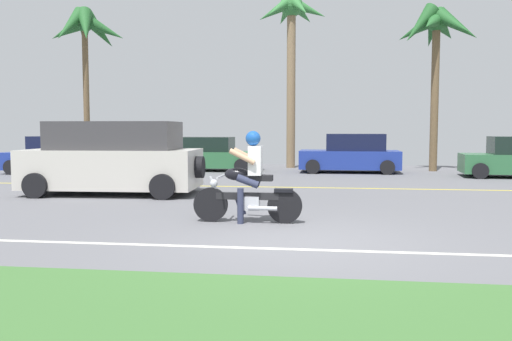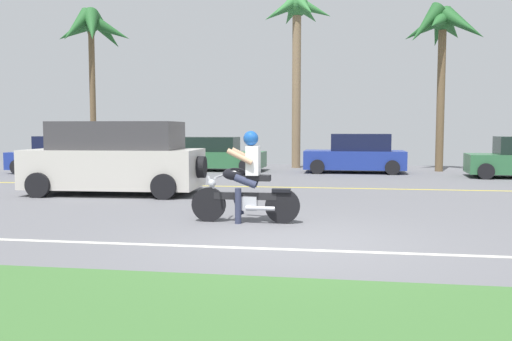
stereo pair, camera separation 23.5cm
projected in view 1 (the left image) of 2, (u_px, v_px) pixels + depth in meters
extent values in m
cube|color=slate|center=(303.00, 213.00, 11.22)|extent=(56.00, 30.00, 0.04)
cube|color=silver|center=(292.00, 249.00, 7.72)|extent=(50.40, 0.12, 0.01)
cube|color=yellow|center=(311.00, 188.00, 15.84)|extent=(50.40, 0.12, 0.01)
cylinder|color=black|center=(211.00, 205.00, 10.01)|extent=(0.64, 0.10, 0.64)
cylinder|color=black|center=(285.00, 206.00, 9.84)|extent=(0.64, 0.10, 0.64)
cylinder|color=#B7BAC1|center=(216.00, 191.00, 9.98)|extent=(0.29, 0.06, 0.56)
cube|color=black|center=(247.00, 196.00, 9.91)|extent=(1.17, 0.12, 0.13)
cube|color=#B7BAC1|center=(250.00, 203.00, 9.92)|extent=(0.34, 0.22, 0.26)
ellipsoid|color=black|center=(237.00, 174.00, 9.91)|extent=(0.47, 0.26, 0.24)
cube|color=black|center=(259.00, 178.00, 9.86)|extent=(0.52, 0.24, 0.11)
cube|color=black|center=(284.00, 190.00, 9.82)|extent=(0.34, 0.17, 0.06)
cylinder|color=#B7BAC1|center=(221.00, 177.00, 9.95)|extent=(0.04, 0.67, 0.04)
sphere|color=#B7BAC1|center=(214.00, 183.00, 9.97)|extent=(0.15, 0.15, 0.15)
cylinder|color=#B7BAC1|center=(263.00, 208.00, 9.76)|extent=(0.54, 0.08, 0.08)
cube|color=white|center=(255.00, 160.00, 9.84)|extent=(0.24, 0.35, 0.54)
sphere|color=#194C9E|center=(253.00, 138.00, 9.82)|extent=(0.28, 0.28, 0.28)
cylinder|color=#2D334C|center=(249.00, 180.00, 9.99)|extent=(0.43, 0.14, 0.27)
cylinder|color=#2D334C|center=(248.00, 181.00, 9.78)|extent=(0.43, 0.14, 0.27)
cylinder|color=#2D334C|center=(240.00, 206.00, 9.79)|extent=(0.12, 0.12, 0.65)
cylinder|color=#2D334C|center=(241.00, 206.00, 10.07)|extent=(0.22, 0.12, 0.36)
cylinder|color=tan|center=(246.00, 155.00, 10.07)|extent=(0.49, 0.10, 0.30)
cylinder|color=tan|center=(242.00, 157.00, 9.65)|extent=(0.49, 0.10, 0.30)
cube|color=beige|center=(113.00, 168.00, 14.26)|extent=(4.63, 2.23, 1.02)
cube|color=#3B3A3D|center=(115.00, 136.00, 14.18)|extent=(3.34, 1.89, 0.74)
cylinder|color=black|center=(181.00, 179.00, 15.15)|extent=(0.65, 0.25, 0.64)
cylinder|color=black|center=(70.00, 178.00, 15.44)|extent=(0.65, 0.25, 0.64)
cylinder|color=black|center=(163.00, 187.00, 13.14)|extent=(0.65, 0.25, 0.64)
cylinder|color=black|center=(36.00, 185.00, 13.43)|extent=(0.65, 0.25, 0.64)
cylinder|color=black|center=(200.00, 167.00, 14.05)|extent=(0.22, 0.58, 0.58)
cube|color=navy|center=(59.00, 161.00, 20.89)|extent=(4.31, 1.81, 0.68)
cube|color=black|center=(65.00, 144.00, 20.80)|extent=(2.51, 1.52, 0.63)
cylinder|color=black|center=(106.00, 165.00, 21.48)|extent=(0.57, 0.20, 0.56)
cylinder|color=black|center=(36.00, 164.00, 21.98)|extent=(0.57, 0.20, 0.56)
cylinder|color=black|center=(86.00, 168.00, 19.83)|extent=(0.57, 0.20, 0.56)
cylinder|color=black|center=(11.00, 167.00, 20.33)|extent=(0.57, 0.20, 0.56)
cube|color=#2D663D|center=(209.00, 159.00, 22.26)|extent=(4.22, 1.75, 0.65)
cube|color=black|center=(203.00, 144.00, 22.24)|extent=(2.46, 1.49, 0.60)
cylinder|color=black|center=(168.00, 165.00, 21.66)|extent=(0.56, 0.19, 0.56)
cylinder|color=black|center=(241.00, 166.00, 21.21)|extent=(0.56, 0.19, 0.56)
cylinder|color=black|center=(180.00, 162.00, 23.33)|extent=(0.56, 0.19, 0.56)
cylinder|color=black|center=(248.00, 163.00, 22.88)|extent=(0.56, 0.19, 0.56)
cube|color=navy|center=(349.00, 160.00, 21.37)|extent=(3.95, 1.84, 0.73)
cube|color=black|center=(355.00, 142.00, 21.28)|extent=(2.30, 1.57, 0.67)
cylinder|color=black|center=(383.00, 164.00, 22.07)|extent=(0.56, 0.19, 0.56)
cylinder|color=black|center=(314.00, 164.00, 22.48)|extent=(0.56, 0.19, 0.56)
cylinder|color=black|center=(387.00, 167.00, 20.29)|extent=(0.56, 0.19, 0.56)
cylinder|color=black|center=(313.00, 167.00, 20.70)|extent=(0.56, 0.19, 0.56)
cylinder|color=black|center=(471.00, 167.00, 20.25)|extent=(0.57, 0.22, 0.56)
cylinder|color=black|center=(480.00, 171.00, 18.59)|extent=(0.57, 0.22, 0.56)
cylinder|color=brown|center=(435.00, 97.00, 21.86)|extent=(0.32, 0.32, 6.10)
sphere|color=#235B28|center=(437.00, 21.00, 21.62)|extent=(0.82, 0.82, 0.82)
cone|color=#235B28|center=(458.00, 26.00, 21.50)|extent=(1.90, 0.72, 1.55)
cone|color=#235B28|center=(444.00, 29.00, 22.26)|extent=(1.59, 1.98, 1.17)
cone|color=#235B28|center=(432.00, 30.00, 22.45)|extent=(0.70, 1.84, 1.66)
cone|color=#235B28|center=(418.00, 29.00, 22.19)|extent=(1.96, 1.63, 1.32)
cone|color=#235B28|center=(420.00, 25.00, 21.37)|extent=(1.82, 1.37, 1.79)
cone|color=#235B28|center=(432.00, 23.00, 20.94)|extent=(1.37, 2.03, 1.19)
cone|color=#235B28|center=(453.00, 23.00, 20.94)|extent=(1.70, 1.88, 1.51)
cylinder|color=brown|center=(86.00, 97.00, 23.85)|extent=(0.26, 0.26, 6.37)
sphere|color=#235B28|center=(85.00, 24.00, 23.60)|extent=(0.69, 0.69, 0.69)
cone|color=#235B28|center=(104.00, 29.00, 23.66)|extent=(2.08, 1.04, 1.41)
cone|color=#235B28|center=(100.00, 32.00, 24.32)|extent=(1.42, 1.99, 1.69)
cone|color=#235B28|center=(85.00, 32.00, 24.42)|extent=(1.44, 2.04, 1.59)
cone|color=#235B28|center=(68.00, 30.00, 23.86)|extent=(2.07, 0.99, 1.31)
cone|color=#235B28|center=(70.00, 26.00, 22.87)|extent=(1.27, 1.95, 1.78)
cone|color=#235B28|center=(85.00, 26.00, 22.82)|extent=(1.44, 1.91, 1.80)
cylinder|color=#846B4C|center=(291.00, 87.00, 23.76)|extent=(0.39, 0.39, 7.17)
sphere|color=#337538|center=(291.00, 5.00, 23.48)|extent=(1.00, 1.00, 1.00)
cone|color=#337538|center=(308.00, 10.00, 23.47)|extent=(1.79, 0.76, 1.18)
cone|color=#337538|center=(301.00, 13.00, 24.06)|extent=(1.42, 1.79, 1.18)
cone|color=#337538|center=(286.00, 13.00, 24.20)|extent=(1.26, 1.82, 1.25)
cone|color=#337538|center=(275.00, 11.00, 23.72)|extent=(1.81, 0.88, 1.24)
cone|color=#337538|center=(280.00, 7.00, 22.97)|extent=(1.50, 1.73, 1.34)
cone|color=#337538|center=(299.00, 6.00, 22.81)|extent=(1.37, 1.77, 1.37)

